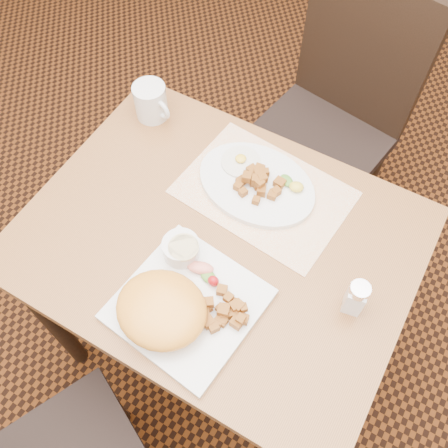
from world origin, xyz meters
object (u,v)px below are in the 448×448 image
salt_shaker (356,297)px  coffee_mug (151,102)px  plate_square (188,304)px  table (218,258)px  chair_far (333,113)px  plate_oval (256,184)px

salt_shaker → coffee_mug: size_ratio=0.86×
plate_square → coffee_mug: (-0.38, 0.42, 0.04)m
table → chair_far: size_ratio=0.93×
salt_shaker → table: bearing=178.7°
plate_square → salt_shaker: bearing=29.5°
salt_shaker → coffee_mug: bearing=159.8°
plate_square → coffee_mug: size_ratio=2.40×
plate_oval → coffee_mug: 0.37m
plate_oval → salt_shaker: bearing=-28.9°
table → salt_shaker: bearing=-1.3°
plate_square → coffee_mug: bearing=131.7°
plate_square → plate_oval: size_ratio=0.92×
table → plate_square: plate_square is taller
table → salt_shaker: salt_shaker is taller
coffee_mug → salt_shaker: bearing=-20.2°
table → salt_shaker: size_ratio=9.00×
table → plate_square: 0.22m
table → chair_far: chair_far is taller
plate_square → plate_oval: (-0.02, 0.35, 0.00)m
chair_far → salt_shaker: 0.81m
chair_far → salt_shaker: bearing=122.9°
plate_oval → salt_shaker: size_ratio=3.05×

